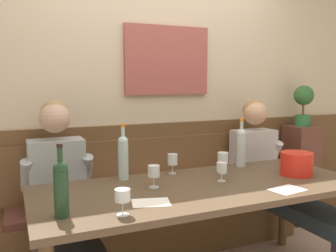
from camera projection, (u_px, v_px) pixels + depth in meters
The scene contains 19 objects.
room_wall_back at pixel (150, 84), 3.16m from camera, with size 6.80×0.12×2.80m.
wood_wainscot_panel at pixel (153, 183), 3.21m from camera, with size 6.80×0.03×1.06m, color brown.
wall_bench at pixel (162, 218), 3.05m from camera, with size 2.46×0.42×0.94m.
dining_table at pixel (202, 197), 2.38m from camera, with size 2.16×0.88×0.75m.
person_left_seat at pixel (64, 203), 2.35m from camera, with size 0.50×1.30×1.29m.
person_center_right_seat at pixel (279, 178), 3.03m from camera, with size 0.49×1.30×1.26m.
ice_bucket at pixel (297, 164), 2.62m from camera, with size 0.23×0.23×0.16m, color red.
wine_bottle_green_tall at pixel (241, 146), 2.87m from camera, with size 0.08×0.08×0.38m.
wine_bottle_clear_water at pixel (123, 156), 2.49m from camera, with size 0.07×0.07×0.38m.
wine_bottle_amber_mid at pixel (61, 186), 1.79m from camera, with size 0.07×0.07×0.37m.
wine_glass_mid_left at pixel (172, 160), 2.65m from camera, with size 0.07×0.07×0.15m.
wine_glass_right_end at pixel (154, 172), 2.30m from camera, with size 0.08×0.08×0.14m.
wine_glass_center_front at pixel (222, 168), 2.45m from camera, with size 0.07×0.07×0.13m.
wine_glass_mid_right at pixel (123, 197), 1.82m from camera, with size 0.08×0.08×0.14m.
wine_glass_center_rear at pixel (223, 159), 2.65m from camera, with size 0.08×0.08×0.16m.
tasting_sheet_left_guest at pixel (151, 203), 2.02m from camera, with size 0.21×0.15×0.00m, color white.
tasting_sheet_right_guest at pixel (287, 190), 2.26m from camera, with size 0.21×0.15×0.00m, color white.
corner_pedestal at pixel (300, 174), 3.67m from camera, with size 0.28×0.28×0.98m, color brown.
potted_plant at pixel (303, 102), 3.58m from camera, with size 0.19×0.19×0.40m.
Camera 1 is at (-1.13, -1.89, 1.42)m, focal length 38.85 mm.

